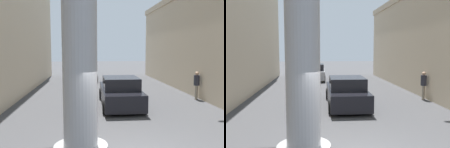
{
  "view_description": "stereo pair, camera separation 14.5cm",
  "coord_description": "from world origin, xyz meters",
  "views": [
    {
      "loc": [
        -1.15,
        -6.14,
        3.02
      ],
      "look_at": [
        0.0,
        5.49,
        1.83
      ],
      "focal_mm": 40.0,
      "sensor_mm": 36.0,
      "label": 1
    },
    {
      "loc": [
        -1.01,
        -6.15,
        3.02
      ],
      "look_at": [
        0.0,
        5.49,
        1.83
      ],
      "focal_mm": 40.0,
      "sensor_mm": 36.0,
      "label": 2
    }
  ],
  "objects": [
    {
      "name": "car_lead",
      "position": [
        0.55,
        6.78,
        0.7
      ],
      "size": [
        2.06,
        4.95,
        1.56
      ],
      "color": "black",
      "rests_on": "ground"
    },
    {
      "name": "car_far",
      "position": [
        -1.17,
        17.77,
        0.74
      ],
      "size": [
        2.03,
        4.3,
        1.56
      ],
      "color": "black",
      "rests_on": "ground"
    },
    {
      "name": "palm_tree_far_left",
      "position": [
        -6.52,
        17.97,
        4.04
      ],
      "size": [
        3.23,
        2.87,
        6.54
      ],
      "color": "brown",
      "rests_on": "ground"
    },
    {
      "name": "ground_plane",
      "position": [
        0.0,
        10.0,
        0.0
      ],
      "size": [
        86.44,
        86.44,
        0.0
      ],
      "primitive_type": "plane",
      "color": "#424244"
    },
    {
      "name": "pedestrian_mid_right",
      "position": [
        5.31,
        7.99,
        0.97
      ],
      "size": [
        0.47,
        0.47,
        1.67
      ],
      "color": "gray",
      "rests_on": "ground"
    },
    {
      "name": "pedestrian_far_left",
      "position": [
        -5.57,
        13.95,
        0.97
      ],
      "size": [
        0.48,
        0.48,
        1.66
      ],
      "color": "#3F3833",
      "rests_on": "ground"
    }
  ]
}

